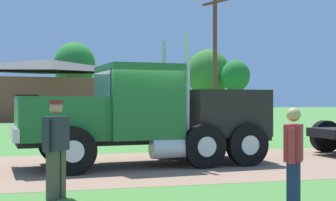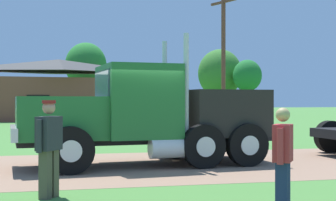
{
  "view_description": "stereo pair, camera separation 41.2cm",
  "coord_description": "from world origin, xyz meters",
  "px_view_note": "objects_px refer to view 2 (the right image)",
  "views": [
    {
      "loc": [
        -2.26,
        -12.85,
        1.75
      ],
      "look_at": [
        1.08,
        0.16,
        1.75
      ],
      "focal_mm": 52.46,
      "sensor_mm": 36.0,
      "label": 1
    },
    {
      "loc": [
        -1.86,
        -12.94,
        1.75
      ],
      "look_at": [
        1.08,
        0.16,
        1.75
      ],
      "focal_mm": 52.46,
      "sensor_mm": 36.0,
      "label": 2
    }
  ],
  "objects_px": {
    "visitor_walking_mid": "(49,144)",
    "shed_building": "(59,91)",
    "truck_foreground_white": "(149,116)",
    "utility_pole_far": "(223,56)",
    "visitor_by_barrel": "(283,157)"
  },
  "relations": [
    {
      "from": "visitor_walking_mid",
      "to": "shed_building",
      "type": "xyz_separation_m",
      "value": [
        0.23,
        34.87,
        1.6
      ]
    },
    {
      "from": "truck_foreground_white",
      "to": "visitor_walking_mid",
      "type": "bearing_deg",
      "value": -122.25
    },
    {
      "from": "visitor_walking_mid",
      "to": "shed_building",
      "type": "distance_m",
      "value": 34.91
    },
    {
      "from": "shed_building",
      "to": "utility_pole_far",
      "type": "height_order",
      "value": "utility_pole_far"
    },
    {
      "from": "visitor_by_barrel",
      "to": "shed_building",
      "type": "height_order",
      "value": "shed_building"
    },
    {
      "from": "visitor_walking_mid",
      "to": "visitor_by_barrel",
      "type": "height_order",
      "value": "visitor_walking_mid"
    },
    {
      "from": "visitor_by_barrel",
      "to": "visitor_walking_mid",
      "type": "bearing_deg",
      "value": 149.76
    },
    {
      "from": "visitor_by_barrel",
      "to": "shed_building",
      "type": "relative_size",
      "value": 0.12
    },
    {
      "from": "shed_building",
      "to": "visitor_by_barrel",
      "type": "bearing_deg",
      "value": -84.88
    },
    {
      "from": "truck_foreground_white",
      "to": "visitor_walking_mid",
      "type": "xyz_separation_m",
      "value": [
        -2.57,
        -4.07,
        -0.36
      ]
    },
    {
      "from": "truck_foreground_white",
      "to": "visitor_walking_mid",
      "type": "relative_size",
      "value": 4.06
    },
    {
      "from": "truck_foreground_white",
      "to": "utility_pole_far",
      "type": "distance_m",
      "value": 17.03
    },
    {
      "from": "visitor_walking_mid",
      "to": "utility_pole_far",
      "type": "height_order",
      "value": "utility_pole_far"
    },
    {
      "from": "truck_foreground_white",
      "to": "utility_pole_far",
      "type": "bearing_deg",
      "value": 63.99
    },
    {
      "from": "visitor_walking_mid",
      "to": "utility_pole_far",
      "type": "relative_size",
      "value": 0.21
    }
  ]
}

